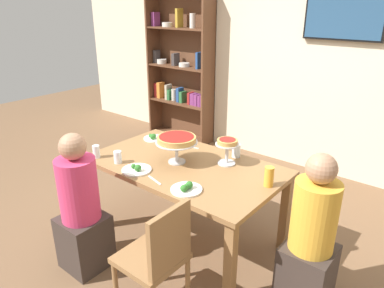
{
  "coord_description": "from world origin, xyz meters",
  "views": [
    {
      "loc": [
        1.79,
        -2.1,
        2.02
      ],
      "look_at": [
        0.0,
        0.1,
        0.89
      ],
      "focal_mm": 33.48,
      "sensor_mm": 36.0,
      "label": 1
    }
  ],
  "objects_px": {
    "salad_plate_far_diner": "(154,138)",
    "cutlery_knife_near": "(190,147)",
    "dining_table": "(185,173)",
    "diner_near_left": "(81,213)",
    "television": "(344,16)",
    "diner_head_east": "(310,242)",
    "salad_plate_spare": "(137,169)",
    "water_glass_clear_far": "(96,152)",
    "salad_plate_near_diner": "(186,188)",
    "cutlery_fork_near": "(155,180)",
    "water_glass_clear_near": "(118,157)",
    "chair_near_right": "(158,255)",
    "water_glass_clear_spare": "(236,151)",
    "personal_pizza_stand": "(227,146)",
    "beer_glass_amber_tall": "(269,177)",
    "deep_dish_pizza_stand": "(177,141)",
    "bookshelf": "(181,68)"
  },
  "relations": [
    {
      "from": "salad_plate_far_diner",
      "to": "cutlery_knife_near",
      "type": "height_order",
      "value": "salad_plate_far_diner"
    },
    {
      "from": "dining_table",
      "to": "cutlery_knife_near",
      "type": "bearing_deg",
      "value": 122.15
    },
    {
      "from": "diner_near_left",
      "to": "cutlery_knife_near",
      "type": "relative_size",
      "value": 6.39
    },
    {
      "from": "television",
      "to": "diner_head_east",
      "type": "distance_m",
      "value": 2.63
    },
    {
      "from": "salad_plate_spare",
      "to": "water_glass_clear_far",
      "type": "xyz_separation_m",
      "value": [
        -0.48,
        -0.04,
        0.04
      ]
    },
    {
      "from": "salad_plate_near_diner",
      "to": "salad_plate_far_diner",
      "type": "bearing_deg",
      "value": 147.26
    },
    {
      "from": "cutlery_fork_near",
      "to": "television",
      "type": "bearing_deg",
      "value": 94.31
    },
    {
      "from": "diner_near_left",
      "to": "water_glass_clear_near",
      "type": "xyz_separation_m",
      "value": [
        -0.07,
        0.45,
        0.3
      ]
    },
    {
      "from": "television",
      "to": "salad_plate_spare",
      "type": "height_order",
      "value": "television"
    },
    {
      "from": "chair_near_right",
      "to": "water_glass_clear_spare",
      "type": "xyz_separation_m",
      "value": [
        -0.17,
        1.17,
        0.31
      ]
    },
    {
      "from": "diner_near_left",
      "to": "cutlery_knife_near",
      "type": "bearing_deg",
      "value": -9.31
    },
    {
      "from": "water_glass_clear_spare",
      "to": "cutlery_knife_near",
      "type": "distance_m",
      "value": 0.47
    },
    {
      "from": "personal_pizza_stand",
      "to": "water_glass_clear_far",
      "type": "bearing_deg",
      "value": -147.48
    },
    {
      "from": "personal_pizza_stand",
      "to": "salad_plate_spare",
      "type": "bearing_deg",
      "value": -130.19
    },
    {
      "from": "beer_glass_amber_tall",
      "to": "cutlery_knife_near",
      "type": "distance_m",
      "value": 0.97
    },
    {
      "from": "salad_plate_far_diner",
      "to": "beer_glass_amber_tall",
      "type": "relative_size",
      "value": 1.4
    },
    {
      "from": "dining_table",
      "to": "cutlery_knife_near",
      "type": "height_order",
      "value": "cutlery_knife_near"
    },
    {
      "from": "diner_head_east",
      "to": "personal_pizza_stand",
      "type": "relative_size",
      "value": 5.16
    },
    {
      "from": "deep_dish_pizza_stand",
      "to": "salad_plate_far_diner",
      "type": "relative_size",
      "value": 1.66
    },
    {
      "from": "salad_plate_near_diner",
      "to": "beer_glass_amber_tall",
      "type": "xyz_separation_m",
      "value": [
        0.43,
        0.44,
        0.06
      ]
    },
    {
      "from": "television",
      "to": "beer_glass_amber_tall",
      "type": "relative_size",
      "value": 5.6
    },
    {
      "from": "salad_plate_spare",
      "to": "cutlery_fork_near",
      "type": "height_order",
      "value": "salad_plate_spare"
    },
    {
      "from": "dining_table",
      "to": "salad_plate_spare",
      "type": "relative_size",
      "value": 6.75
    },
    {
      "from": "water_glass_clear_near",
      "to": "salad_plate_spare",
      "type": "bearing_deg",
      "value": -2.02
    },
    {
      "from": "salad_plate_near_diner",
      "to": "salad_plate_far_diner",
      "type": "relative_size",
      "value": 1.08
    },
    {
      "from": "water_glass_clear_spare",
      "to": "deep_dish_pizza_stand",
      "type": "bearing_deg",
      "value": -128.35
    },
    {
      "from": "diner_head_east",
      "to": "chair_near_right",
      "type": "xyz_separation_m",
      "value": [
        -0.72,
        -0.75,
        -0.01
      ]
    },
    {
      "from": "deep_dish_pizza_stand",
      "to": "diner_near_left",
      "type": "bearing_deg",
      "value": -111.83
    },
    {
      "from": "diner_near_left",
      "to": "water_glass_clear_far",
      "type": "distance_m",
      "value": 0.59
    },
    {
      "from": "diner_near_left",
      "to": "salad_plate_near_diner",
      "type": "height_order",
      "value": "diner_near_left"
    },
    {
      "from": "chair_near_right",
      "to": "cutlery_knife_near",
      "type": "distance_m",
      "value": 1.28
    },
    {
      "from": "salad_plate_near_diner",
      "to": "water_glass_clear_spare",
      "type": "bearing_deg",
      "value": 94.07
    },
    {
      "from": "chair_near_right",
      "to": "water_glass_clear_far",
      "type": "xyz_separation_m",
      "value": [
        -1.11,
        0.38,
        0.31
      ]
    },
    {
      "from": "dining_table",
      "to": "water_glass_clear_near",
      "type": "relative_size",
      "value": 15.41
    },
    {
      "from": "personal_pizza_stand",
      "to": "chair_near_right",
      "type": "bearing_deg",
      "value": -81.54
    },
    {
      "from": "television",
      "to": "water_glass_clear_near",
      "type": "xyz_separation_m",
      "value": [
        -0.94,
        -2.45,
        -1.09
      ]
    },
    {
      "from": "diner_head_east",
      "to": "beer_glass_amber_tall",
      "type": "xyz_separation_m",
      "value": [
        -0.41,
        0.12,
        0.33
      ]
    },
    {
      "from": "diner_head_east",
      "to": "water_glass_clear_near",
      "type": "bearing_deg",
      "value": 11.39
    },
    {
      "from": "personal_pizza_stand",
      "to": "water_glass_clear_near",
      "type": "bearing_deg",
      "value": -141.99
    },
    {
      "from": "personal_pizza_stand",
      "to": "salad_plate_far_diner",
      "type": "distance_m",
      "value": 0.9
    },
    {
      "from": "television",
      "to": "beer_glass_amber_tall",
      "type": "height_order",
      "value": "television"
    },
    {
      "from": "salad_plate_near_diner",
      "to": "deep_dish_pizza_stand",
      "type": "bearing_deg",
      "value": 139.33
    },
    {
      "from": "salad_plate_spare",
      "to": "water_glass_clear_near",
      "type": "height_order",
      "value": "water_glass_clear_near"
    },
    {
      "from": "personal_pizza_stand",
      "to": "salad_plate_far_diner",
      "type": "relative_size",
      "value": 1.04
    },
    {
      "from": "diner_head_east",
      "to": "television",
      "type": "bearing_deg",
      "value": -72.74
    },
    {
      "from": "bookshelf",
      "to": "personal_pizza_stand",
      "type": "height_order",
      "value": "bookshelf"
    },
    {
      "from": "water_glass_clear_far",
      "to": "dining_table",
      "type": "bearing_deg",
      "value": 29.42
    },
    {
      "from": "salad_plate_near_diner",
      "to": "beer_glass_amber_tall",
      "type": "distance_m",
      "value": 0.62
    },
    {
      "from": "salad_plate_far_diner",
      "to": "water_glass_clear_spare",
      "type": "relative_size",
      "value": 1.83
    },
    {
      "from": "diner_head_east",
      "to": "cutlery_knife_near",
      "type": "relative_size",
      "value": 6.39
    }
  ]
}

